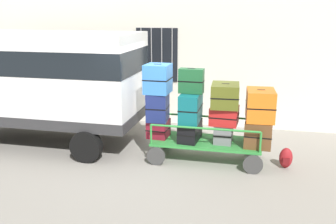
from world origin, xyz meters
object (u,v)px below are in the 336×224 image
Objects in this scene: suitcase_center_top at (225,95)px; suitcase_center_middle at (224,115)px; van at (44,76)px; suitcase_left_middle at (158,107)px; suitcase_midright_middle at (260,105)px; suitcase_left_bottom at (158,128)px; suitcase_midleft_top at (191,81)px; suitcase_center_bottom at (224,133)px; suitcase_midleft_bottom at (190,131)px; suitcase_midright_bottom at (258,132)px; suitcase_left_top at (158,79)px; luggage_cart at (206,144)px; suitcase_midleft_middle at (191,107)px; backpack at (286,158)px.

suitcase_center_middle is at bearing -90.00° from suitcase_center_top.
van is at bearing 175.59° from suitcase_center_middle.
suitcase_left_middle is 2.19m from suitcase_midright_middle.
suitcase_center_top is (1.45, -0.03, 0.84)m from suitcase_left_bottom.
suitcase_center_bottom is (0.73, -0.02, -1.10)m from suitcase_midleft_top.
suitcase_center_bottom is (4.39, -0.32, -1.02)m from van.
suitcase_midright_bottom reaches higher than suitcase_midleft_bottom.
suitcase_center_middle is at bearing -177.98° from suitcase_midright_bottom.
suitcase_center_middle reaches higher than suitcase_midleft_bottom.
suitcase_left_top is 1.63m from suitcase_center_middle.
luggage_cart is 2.95× the size of suitcase_midleft_middle.
suitcase_midleft_bottom is 1.60m from suitcase_midright_middle.
suitcase_midleft_bottom is 1.04× the size of suitcase_center_top.
suitcase_left_top is at bearing -179.71° from suitcase_midright_middle.
luggage_cart is 4.73× the size of suitcase_left_bottom.
van is 8.32× the size of suitcase_center_bottom.
suitcase_midleft_middle is (0.00, 0.04, 0.52)m from suitcase_midleft_bottom.
suitcase_left_top is at bearing -179.55° from suitcase_center_bottom.
van is 4.24m from luggage_cart.
suitcase_midright_middle is (2.18, 0.01, -0.46)m from suitcase_left_top.
suitcase_center_top is at bearing -2.56° from suitcase_midleft_top.
suitcase_left_middle is at bearing -175.51° from suitcase_midleft_top.
suitcase_midleft_top is (0.00, 0.02, 0.58)m from suitcase_midleft_middle.
suitcase_midleft_bottom is at bearing -90.00° from suitcase_midleft_middle.
suitcase_midleft_middle is 1.87× the size of backpack.
suitcase_midleft_bottom is at bearing -90.00° from suitcase_midleft_top.
suitcase_center_top is (0.36, 0.01, 1.12)m from luggage_cart.
van is 7.59× the size of suitcase_center_middle.
suitcase_midleft_bottom is 1.26× the size of suitcase_center_middle.
suitcase_midleft_middle is at bearing -90.00° from suitcase_midleft_top.
suitcase_center_top is at bearing 90.00° from suitcase_center_middle.
suitcase_center_top is at bearing 0.94° from luggage_cart.
suitcase_midleft_top is 0.65× the size of suitcase_midright_bottom.
suitcase_midright_bottom reaches higher than suitcase_center_bottom.
suitcase_midleft_middle is at bearing -179.73° from suitcase_midright_bottom.
suitcase_midright_middle is (0.73, -0.00, 0.67)m from suitcase_center_bottom.
suitcase_center_middle reaches higher than suitcase_left_bottom.
suitcase_midleft_middle is (0.73, 0.01, -0.60)m from suitcase_left_top.
suitcase_left_top is at bearing 178.21° from suitcase_midleft_bottom.
suitcase_left_middle is at bearing -179.03° from suitcase_center_top.
suitcase_center_bottom is at bearing 90.00° from suitcase_center_top.
suitcase_left_bottom is 1.14m from suitcase_left_top.
suitcase_center_middle is (0.73, 0.02, 0.39)m from suitcase_midleft_bottom.
suitcase_left_bottom is at bearing 178.27° from backpack.
suitcase_midleft_middle is at bearing 177.91° from backpack.
suitcase_left_middle is 1.10× the size of suitcase_center_bottom.
van is at bearing 175.80° from suitcase_center_bottom.
suitcase_left_top is at bearing -177.60° from suitcase_midleft_top.
suitcase_center_top is at bearing -178.97° from suitcase_midright_middle.
suitcase_midright_middle is (0.00, -0.01, 0.60)m from suitcase_midright_bottom.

